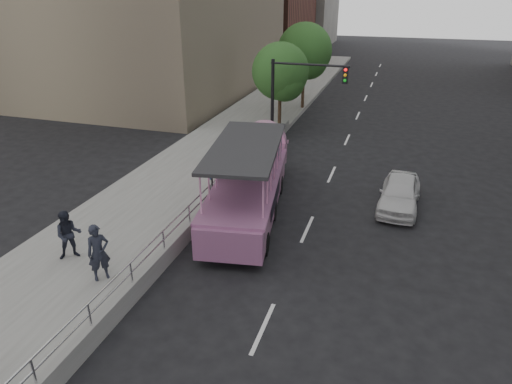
% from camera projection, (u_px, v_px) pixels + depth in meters
% --- Properties ---
extents(ground, '(160.00, 160.00, 0.00)m').
position_uv_depth(ground, '(252.00, 282.00, 14.86)').
color(ground, black).
extents(sidewalk, '(5.50, 80.00, 0.30)m').
position_uv_depth(sidewalk, '(209.00, 158.00, 25.05)').
color(sidewalk, '#9FA09A').
rests_on(sidewalk, ground).
extents(kerb_wall, '(0.24, 30.00, 0.36)m').
position_uv_depth(kerb_wall, '(190.00, 226.00, 17.26)').
color(kerb_wall, '#979792').
rests_on(kerb_wall, sidewalk).
extents(guardrail, '(0.07, 22.00, 0.71)m').
position_uv_depth(guardrail, '(189.00, 211.00, 16.98)').
color(guardrail, silver).
rests_on(guardrail, kerb_wall).
extents(duck_boat, '(3.90, 10.07, 3.26)m').
position_uv_depth(duck_boat, '(251.00, 181.00, 19.40)').
color(duck_boat, black).
rests_on(duck_boat, ground).
extents(car, '(1.84, 4.10, 1.37)m').
position_uv_depth(car, '(400.00, 193.00, 19.51)').
color(car, silver).
rests_on(car, ground).
extents(pedestrian_near, '(0.80, 0.82, 1.89)m').
position_uv_depth(pedestrian_near, '(98.00, 253.00, 14.14)').
color(pedestrian_near, '#212430').
rests_on(pedestrian_near, sidewalk).
extents(pedestrian_mid, '(1.07, 1.04, 1.74)m').
position_uv_depth(pedestrian_mid, '(69.00, 235.00, 15.29)').
color(pedestrian_mid, '#212430').
rests_on(pedestrian_mid, sidewalk).
extents(parking_sign, '(0.12, 0.57, 2.56)m').
position_uv_depth(parking_sign, '(212.00, 180.00, 18.46)').
color(parking_sign, black).
rests_on(parking_sign, ground).
extents(traffic_signal, '(4.20, 0.32, 5.20)m').
position_uv_depth(traffic_signal, '(294.00, 92.00, 24.71)').
color(traffic_signal, black).
rests_on(traffic_signal, ground).
extents(street_tree_near, '(3.52, 3.52, 5.72)m').
position_uv_depth(street_tree_near, '(282.00, 74.00, 27.99)').
color(street_tree_near, '#3E2E1C').
rests_on(street_tree_near, ground).
extents(street_tree_far, '(3.97, 3.97, 6.45)m').
position_uv_depth(street_tree_far, '(306.00, 53.00, 32.93)').
color(street_tree_far, '#3E2E1C').
rests_on(street_tree_far, ground).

